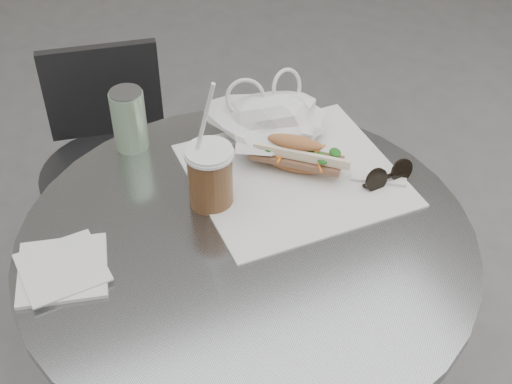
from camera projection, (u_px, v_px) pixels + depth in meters
name	position (u px, v px, depth m)	size (l,w,h in m)	color
cafe_table	(248.00, 340.00, 1.35)	(0.76, 0.76, 0.74)	slate
chair_far	(120.00, 202.00, 1.88)	(0.37, 0.40, 0.70)	#29292B
sandwich_paper	(294.00, 175.00, 1.29)	(0.36, 0.34, 0.00)	white
banh_mi	(296.00, 155.00, 1.28)	(0.20, 0.20, 0.07)	#AF6E42
iced_coffee	(210.00, 175.00, 1.20)	(0.08, 0.08, 0.24)	brown
sunglasses	(388.00, 176.00, 1.26)	(0.10, 0.03, 0.04)	black
plastic_bag	(270.00, 122.00, 1.33)	(0.21, 0.16, 0.10)	white
napkin_stack	(63.00, 269.00, 1.11)	(0.17, 0.17, 0.01)	white
drink_can	(129.00, 120.00, 1.32)	(0.06, 0.06, 0.12)	#65AA63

